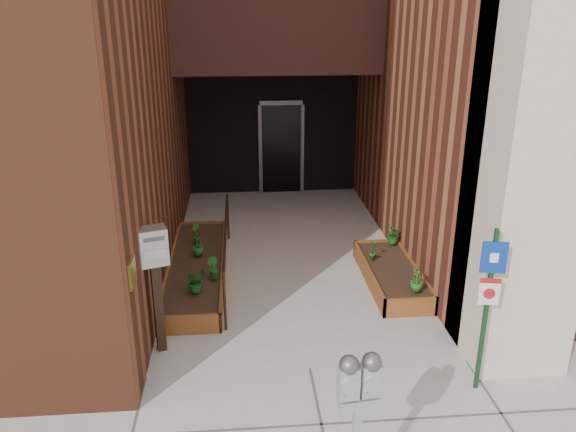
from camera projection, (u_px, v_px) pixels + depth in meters
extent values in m
plane|color=#9E9991|center=(310.00, 369.00, 6.94)|extent=(80.00, 80.00, 0.00)
cube|color=#C2B595|center=(526.00, 189.00, 6.58)|extent=(1.10, 1.20, 4.40)
cube|color=black|center=(275.00, 19.00, 11.16)|extent=(4.20, 2.00, 2.00)
cube|color=black|center=(272.00, 129.00, 13.34)|extent=(4.00, 0.30, 3.00)
cube|color=black|center=(281.00, 149.00, 13.34)|extent=(0.90, 0.06, 2.10)
cube|color=#B79338|center=(132.00, 273.00, 6.08)|extent=(0.04, 0.30, 0.30)
cube|color=brown|center=(189.00, 325.00, 7.63)|extent=(0.90, 0.04, 0.30)
cube|color=brown|center=(203.00, 229.00, 10.95)|extent=(0.90, 0.04, 0.30)
cube|color=brown|center=(171.00, 269.00, 9.25)|extent=(0.04, 3.60, 0.30)
cube|color=brown|center=(223.00, 267.00, 9.32)|extent=(0.04, 3.60, 0.30)
cube|color=black|center=(197.00, 269.00, 9.30)|extent=(0.82, 3.52, 0.26)
cube|color=brown|center=(411.00, 307.00, 8.07)|extent=(0.80, 0.04, 0.30)
cube|color=brown|center=(376.00, 248.00, 10.09)|extent=(0.80, 0.04, 0.30)
cube|color=brown|center=(368.00, 275.00, 9.05)|extent=(0.04, 2.20, 0.30)
cube|color=brown|center=(414.00, 273.00, 9.11)|extent=(0.04, 2.20, 0.30)
cube|color=black|center=(391.00, 275.00, 9.09)|extent=(0.72, 2.12, 0.26)
cylinder|color=black|center=(225.00, 301.00, 7.64)|extent=(0.04, 0.04, 0.90)
cylinder|color=black|center=(228.00, 217.00, 10.72)|extent=(0.04, 0.04, 0.90)
cylinder|color=black|center=(226.00, 227.00, 9.03)|extent=(0.04, 3.30, 0.04)
cube|color=#B2B3B5|center=(359.00, 402.00, 4.60)|extent=(0.35, 0.17, 0.09)
cube|color=#B2B3B5|center=(348.00, 383.00, 4.51)|extent=(0.18, 0.13, 0.29)
sphere|color=#59595B|center=(349.00, 365.00, 4.45)|extent=(0.17, 0.17, 0.17)
cube|color=white|center=(351.00, 385.00, 4.45)|extent=(0.10, 0.02, 0.06)
cube|color=#B21414|center=(350.00, 394.00, 4.48)|extent=(0.10, 0.02, 0.03)
cube|color=#B2B3B5|center=(371.00, 380.00, 4.55)|extent=(0.18, 0.13, 0.29)
sphere|color=#59595B|center=(372.00, 362.00, 4.49)|extent=(0.17, 0.17, 0.17)
cube|color=white|center=(373.00, 382.00, 4.48)|extent=(0.10, 0.02, 0.06)
cube|color=#B21414|center=(373.00, 391.00, 4.52)|extent=(0.10, 0.02, 0.03)
cube|color=#133519|center=(486.00, 312.00, 6.26)|extent=(0.05, 0.05, 2.01)
cube|color=navy|center=(494.00, 258.00, 6.00)|extent=(0.27, 0.07, 0.36)
cube|color=white|center=(494.00, 258.00, 5.99)|extent=(0.09, 0.03, 0.11)
cube|color=white|center=(489.00, 292.00, 6.14)|extent=(0.23, 0.06, 0.32)
cube|color=#B21414|center=(491.00, 281.00, 6.09)|extent=(0.23, 0.05, 0.05)
cylinder|color=#B21414|center=(489.00, 294.00, 6.13)|extent=(0.13, 0.03, 0.13)
cube|color=black|center=(159.00, 307.00, 7.13)|extent=(0.14, 0.14, 1.24)
cube|color=#B9B9BB|center=(153.00, 246.00, 6.84)|extent=(0.40, 0.34, 0.47)
cube|color=#59595B|center=(154.00, 240.00, 6.68)|extent=(0.24, 0.09, 0.05)
cube|color=white|center=(155.00, 254.00, 6.75)|extent=(0.26, 0.09, 0.11)
imported|color=#164F17|center=(195.00, 280.00, 8.17)|extent=(0.45, 0.45, 0.36)
imported|color=#195A1C|center=(213.00, 268.00, 8.57)|extent=(0.26, 0.26, 0.33)
imported|color=#1B6120|center=(198.00, 245.00, 9.38)|extent=(0.28, 0.28, 0.36)
imported|color=#25631C|center=(196.00, 233.00, 9.85)|extent=(0.27, 0.27, 0.36)
imported|color=#285E1B|center=(417.00, 280.00, 8.18)|extent=(0.27, 0.27, 0.34)
imported|color=#1A5E1C|center=(373.00, 250.00, 9.22)|extent=(0.25, 0.25, 0.34)
imported|color=#1A5819|center=(393.00, 234.00, 9.83)|extent=(0.44, 0.44, 0.34)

